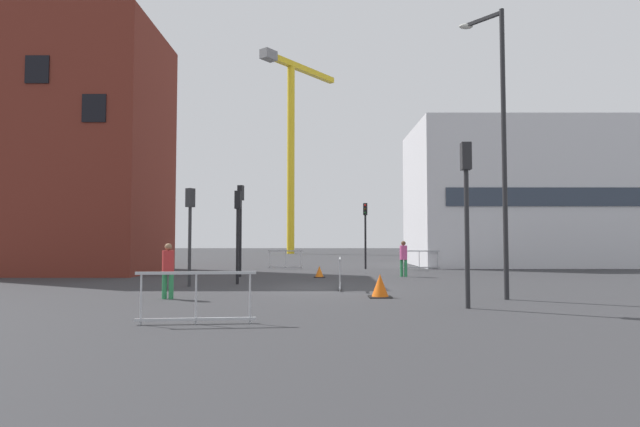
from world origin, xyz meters
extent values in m
plane|color=#333335|center=(0.00, 0.00, 0.00)|extent=(160.00, 160.00, 0.00)
cube|color=maroon|center=(-13.03, 8.37, 6.43)|extent=(8.87, 7.13, 12.85)
cube|color=black|center=(-13.03, 4.78, 9.56)|extent=(1.10, 0.06, 1.30)
cube|color=black|center=(-10.37, 4.78, 7.75)|extent=(1.10, 0.06, 1.30)
cube|color=silver|center=(13.15, 15.97, 4.63)|extent=(13.66, 8.67, 9.26)
cube|color=#2D3847|center=(13.15, 11.60, 4.23)|extent=(11.48, 0.08, 1.10)
cylinder|color=yellow|center=(-3.51, 42.67, 11.29)|extent=(0.90, 0.90, 22.57)
cube|color=yellow|center=(-2.18, 44.35, 22.97)|extent=(8.14, 10.07, 0.70)
cube|color=slate|center=(-5.94, 39.58, 22.97)|extent=(2.06, 2.16, 1.10)
cylinder|color=#232326|center=(5.40, -3.50, 4.29)|extent=(0.14, 0.14, 8.58)
cube|color=#232326|center=(5.01, -3.03, 8.48)|extent=(0.87, 1.01, 0.10)
ellipsoid|color=silver|center=(4.61, -2.55, 8.46)|extent=(0.44, 0.24, 0.16)
cylinder|color=black|center=(-3.21, 1.56, 1.47)|extent=(0.12, 0.12, 2.93)
cube|color=black|center=(-3.21, 1.56, 3.28)|extent=(0.25, 0.29, 0.70)
sphere|color=#390605|center=(-3.22, 1.73, 3.50)|extent=(0.11, 0.11, 0.11)
sphere|color=#3C2905|center=(-3.22, 1.73, 3.28)|extent=(0.11, 0.11, 0.11)
sphere|color=green|center=(-3.22, 1.73, 3.06)|extent=(0.11, 0.11, 0.11)
cylinder|color=#232326|center=(3.74, -5.36, 1.76)|extent=(0.12, 0.12, 3.52)
cube|color=#232326|center=(3.74, -5.36, 3.87)|extent=(0.25, 0.29, 0.70)
sphere|color=red|center=(3.75, -5.19, 4.09)|extent=(0.11, 0.11, 0.11)
sphere|color=#3C2905|center=(3.75, -5.19, 3.87)|extent=(0.11, 0.11, 0.11)
sphere|color=#07330F|center=(3.75, -5.19, 3.65)|extent=(0.11, 0.11, 0.11)
cylinder|color=#2D2D30|center=(-4.84, 0.65, 1.47)|extent=(0.12, 0.12, 2.94)
cube|color=#2D2D30|center=(-4.84, 0.65, 3.29)|extent=(0.35, 0.36, 0.70)
sphere|color=red|center=(-4.75, 0.80, 3.51)|extent=(0.11, 0.11, 0.11)
sphere|color=#3C2905|center=(-4.75, 0.80, 3.29)|extent=(0.11, 0.11, 0.11)
sphere|color=#07330F|center=(-4.75, 0.80, 3.07)|extent=(0.11, 0.11, 0.11)
cylinder|color=black|center=(-3.72, 5.49, 1.78)|extent=(0.12, 0.12, 3.56)
cube|color=black|center=(-3.72, 5.49, 3.91)|extent=(0.30, 0.33, 0.70)
sphere|color=#390605|center=(-3.68, 5.66, 4.13)|extent=(0.11, 0.11, 0.11)
sphere|color=#F2A514|center=(-3.68, 5.66, 3.91)|extent=(0.11, 0.11, 0.11)
sphere|color=#07330F|center=(-3.68, 5.66, 3.69)|extent=(0.11, 0.11, 0.11)
cylinder|color=black|center=(2.67, 11.62, 1.58)|extent=(0.12, 0.12, 3.16)
cube|color=black|center=(2.67, 11.62, 3.51)|extent=(0.28, 0.31, 0.70)
sphere|color=red|center=(2.64, 11.45, 3.73)|extent=(0.11, 0.11, 0.11)
sphere|color=#3C2905|center=(2.64, 11.45, 3.51)|extent=(0.11, 0.11, 0.11)
sphere|color=#07330F|center=(2.64, 11.45, 3.29)|extent=(0.11, 0.11, 0.11)
cylinder|color=#2D844C|center=(3.80, 5.51, 0.40)|extent=(0.14, 0.14, 0.79)
cylinder|color=#2D844C|center=(3.98, 5.42, 0.40)|extent=(0.14, 0.14, 0.79)
cylinder|color=#D14C8C|center=(3.89, 5.47, 1.12)|extent=(0.34, 0.34, 0.66)
sphere|color=brown|center=(3.89, 5.47, 1.56)|extent=(0.21, 0.21, 0.21)
cylinder|color=#2D844C|center=(-4.35, -3.35, 0.39)|extent=(0.14, 0.14, 0.77)
cylinder|color=#2D844C|center=(-4.55, -3.33, 0.39)|extent=(0.14, 0.14, 0.77)
cylinder|color=red|center=(-4.45, -3.34, 1.09)|extent=(0.34, 0.34, 0.64)
sphere|color=#8C6647|center=(-4.45, -3.34, 1.52)|extent=(0.21, 0.21, 0.21)
cube|color=#9EA0A5|center=(5.80, 11.58, 1.05)|extent=(2.36, 0.22, 0.06)
cube|color=#9EA0A5|center=(5.80, 11.58, 0.10)|extent=(2.36, 0.22, 0.06)
cylinder|color=#9EA0A5|center=(4.74, 11.65, 0.53)|extent=(0.04, 0.04, 1.05)
cylinder|color=#9EA0A5|center=(5.80, 11.58, 0.53)|extent=(0.04, 0.04, 1.05)
cylinder|color=#9EA0A5|center=(6.86, 11.51, 0.53)|extent=(0.04, 0.04, 1.05)
cube|color=#9EA0A5|center=(-2.05, 11.89, 1.05)|extent=(2.06, 0.30, 0.06)
cube|color=#9EA0A5|center=(-2.05, 11.89, 0.10)|extent=(2.06, 0.30, 0.06)
cylinder|color=#9EA0A5|center=(-2.98, 12.00, 0.53)|extent=(0.04, 0.04, 1.05)
cylinder|color=#9EA0A5|center=(-2.05, 11.89, 0.53)|extent=(0.04, 0.04, 1.05)
cylinder|color=#9EA0A5|center=(-1.13, 11.78, 0.53)|extent=(0.04, 0.04, 1.05)
cube|color=#B2B5BA|center=(-2.55, -7.76, 1.05)|extent=(2.45, 0.29, 0.06)
cube|color=#B2B5BA|center=(-2.55, -7.76, 0.10)|extent=(2.45, 0.29, 0.06)
cylinder|color=#B2B5BA|center=(-3.65, -7.87, 0.53)|extent=(0.04, 0.04, 1.05)
cylinder|color=#B2B5BA|center=(-2.55, -7.76, 0.53)|extent=(0.04, 0.04, 1.05)
cylinder|color=#B2B5BA|center=(-1.46, -7.66, 0.53)|extent=(0.04, 0.04, 1.05)
cube|color=#9EA0A5|center=(0.71, -0.15, 1.05)|extent=(0.17, 2.45, 0.06)
cube|color=#9EA0A5|center=(0.71, -0.15, 0.10)|extent=(0.17, 2.45, 0.06)
cylinder|color=#9EA0A5|center=(0.66, -1.25, 0.53)|extent=(0.04, 0.04, 1.05)
cylinder|color=#9EA0A5|center=(0.71, -0.15, 0.53)|extent=(0.04, 0.04, 1.05)
cylinder|color=#9EA0A5|center=(0.75, 0.95, 0.53)|extent=(0.04, 0.04, 1.05)
cube|color=black|center=(-0.03, 5.03, 0.01)|extent=(0.52, 0.52, 0.03)
cone|color=orange|center=(-0.03, 5.03, 0.26)|extent=(0.40, 0.40, 0.53)
cube|color=black|center=(1.81, -2.91, 0.01)|extent=(0.69, 0.69, 0.03)
cone|color=#E55B0F|center=(1.81, -2.91, 0.35)|extent=(0.53, 0.53, 0.70)
camera|label=1|loc=(0.00, -18.35, 1.75)|focal=28.69mm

